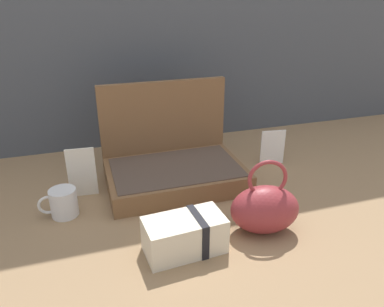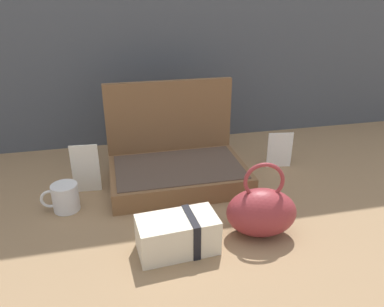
{
  "view_description": "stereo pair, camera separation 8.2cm",
  "coord_description": "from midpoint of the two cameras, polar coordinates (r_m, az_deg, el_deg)",
  "views": [
    {
      "loc": [
        -0.33,
        -1.02,
        0.65
      ],
      "look_at": [
        -0.02,
        -0.02,
        0.18
      ],
      "focal_mm": 34.51,
      "sensor_mm": 36.0,
      "label": 1
    },
    {
      "loc": [
        -0.25,
        -1.04,
        0.65
      ],
      "look_at": [
        -0.02,
        -0.02,
        0.18
      ],
      "focal_mm": 34.51,
      "sensor_mm": 36.0,
      "label": 2
    }
  ],
  "objects": [
    {
      "name": "poster_card_right",
      "position": [
        1.3,
        -18.4,
        -2.82
      ],
      "size": [
        0.09,
        0.01,
        0.17
      ],
      "primitive_type": "cube",
      "rotation": [
        0.0,
        0.0,
        -0.08
      ],
      "color": "silver",
      "rests_on": "ground_plane"
    },
    {
      "name": "info_card_left",
      "position": [
        1.49,
        10.82,
        0.9
      ],
      "size": [
        0.1,
        0.02,
        0.14
      ],
      "primitive_type": "cube",
      "rotation": [
        0.0,
        0.0,
        -0.13
      ],
      "color": "white",
      "rests_on": "ground_plane"
    },
    {
      "name": "coffee_mug",
      "position": [
        1.23,
        -21.15,
        -7.14
      ],
      "size": [
        0.12,
        0.08,
        0.09
      ],
      "color": "silver",
      "rests_on": "ground_plane"
    },
    {
      "name": "teal_pouch_handbag",
      "position": [
        1.08,
        9.03,
        -8.42
      ],
      "size": [
        0.22,
        0.16,
        0.23
      ],
      "color": "maroon",
      "rests_on": "ground_plane"
    },
    {
      "name": "cream_toiletry_bag",
      "position": [
        1.01,
        -3.36,
        -12.48
      ],
      "size": [
        0.22,
        0.13,
        0.1
      ],
      "color": "beige",
      "rests_on": "ground_plane"
    },
    {
      "name": "open_suitcase",
      "position": [
        1.34,
        -4.77,
        -1.36
      ],
      "size": [
        0.48,
        0.33,
        0.34
      ],
      "color": "brown",
      "rests_on": "ground_plane"
    },
    {
      "name": "ground_plane",
      "position": [
        1.25,
        -1.33,
        -7.05
      ],
      "size": [
        6.0,
        6.0,
        0.0
      ],
      "primitive_type": "plane",
      "color": "#8C6D4C"
    }
  ]
}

